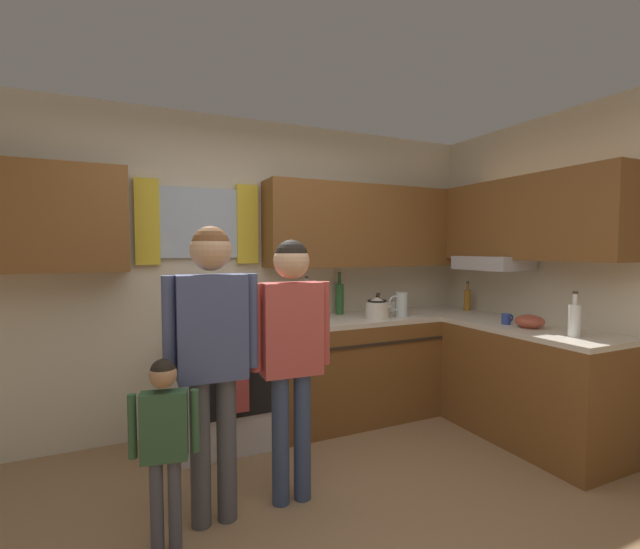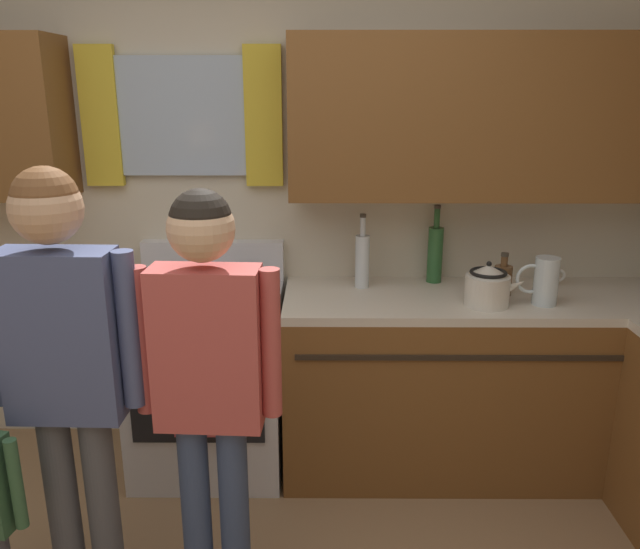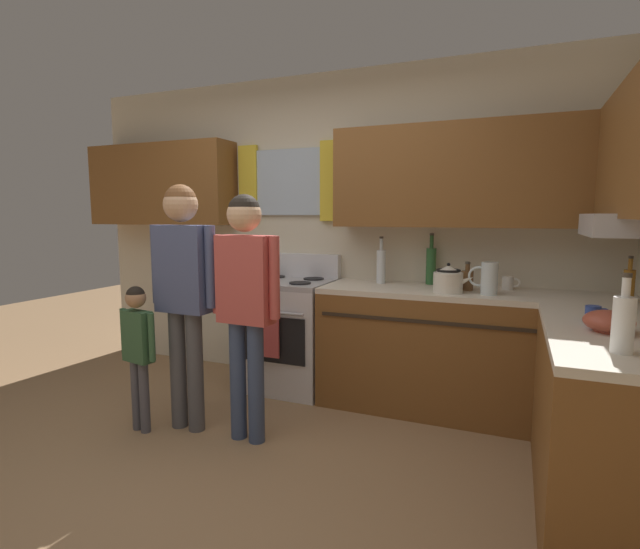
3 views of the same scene
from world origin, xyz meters
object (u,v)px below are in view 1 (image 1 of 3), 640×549
(stovetop_kettle, at_px, (377,308))
(mug_cobalt_blue, at_px, (507,319))
(bottle_squat_brown, at_px, (378,307))
(small_child, at_px, (164,433))
(bottle_milk_white, at_px, (574,319))
(water_pitcher, at_px, (401,304))
(bottle_oil_amber, at_px, (467,299))
(mug_ceramic_white, at_px, (394,306))
(bottle_tall_clear, at_px, (307,302))
(bottle_wine_green, at_px, (340,298))
(stove_oven, at_px, (224,383))
(adult_in_plaid, at_px, (291,339))
(adult_holding_child, at_px, (212,338))
(mixing_bowl, at_px, (530,322))

(stovetop_kettle, bearing_deg, mug_cobalt_blue, -40.45)
(bottle_squat_brown, bearing_deg, small_child, -149.69)
(bottle_milk_white, xyz_separation_m, water_pitcher, (-0.56, 1.25, -0.01))
(bottle_oil_amber, distance_m, small_child, 3.12)
(bottle_milk_white, distance_m, mug_ceramic_white, 1.59)
(bottle_milk_white, relative_size, bottle_tall_clear, 0.85)
(water_pitcher, bearing_deg, bottle_wine_green, 141.53)
(mug_cobalt_blue, relative_size, stovetop_kettle, 0.42)
(stove_oven, bearing_deg, mug_cobalt_blue, -21.25)
(bottle_tall_clear, distance_m, adult_in_plaid, 1.24)
(bottle_wine_green, bearing_deg, adult_holding_child, -139.39)
(bottle_wine_green, xyz_separation_m, water_pitcher, (0.44, -0.35, -0.04))
(mug_cobalt_blue, distance_m, small_child, 2.67)
(stovetop_kettle, relative_size, small_child, 0.28)
(adult_holding_child, bearing_deg, small_child, -150.35)
(bottle_squat_brown, height_order, adult_in_plaid, adult_in_plaid)
(bottle_wine_green, relative_size, adult_in_plaid, 0.25)
(bottle_squat_brown, distance_m, bottle_oil_amber, 0.97)
(mixing_bowl, bearing_deg, mug_ceramic_white, 110.92)
(stove_oven, relative_size, bottle_squat_brown, 5.37)
(mug_cobalt_blue, relative_size, mixing_bowl, 0.54)
(bottle_squat_brown, distance_m, mug_cobalt_blue, 1.08)
(bottle_oil_amber, xyz_separation_m, water_pitcher, (-0.81, -0.03, 0.00))
(bottle_milk_white, distance_m, mug_cobalt_blue, 0.56)
(bottle_milk_white, bearing_deg, adult_in_plaid, 168.25)
(mixing_bowl, relative_size, adult_in_plaid, 0.14)
(bottle_milk_white, relative_size, mixing_bowl, 1.46)
(adult_holding_child, bearing_deg, stovetop_kettle, 27.93)
(stovetop_kettle, bearing_deg, bottle_oil_amber, 2.59)
(bottle_oil_amber, relative_size, mixing_bowl, 1.34)
(bottle_tall_clear, height_order, bottle_oil_amber, bottle_tall_clear)
(bottle_wine_green, relative_size, stovetop_kettle, 1.44)
(bottle_tall_clear, distance_m, mug_cobalt_blue, 1.65)
(bottle_wine_green, relative_size, bottle_oil_amber, 1.38)
(stove_oven, distance_m, bottle_oil_amber, 2.44)
(bottle_tall_clear, height_order, mug_ceramic_white, bottle_tall_clear)
(bottle_milk_white, distance_m, water_pitcher, 1.36)
(bottle_tall_clear, height_order, stovetop_kettle, bottle_tall_clear)
(stovetop_kettle, bearing_deg, bottle_milk_white, -56.42)
(bottle_tall_clear, xyz_separation_m, mug_ceramic_white, (0.93, 0.03, -0.09))
(mug_cobalt_blue, bearing_deg, mug_ceramic_white, 112.81)
(mixing_bowl, height_order, adult_in_plaid, adult_in_plaid)
(mug_ceramic_white, distance_m, stovetop_kettle, 0.49)
(bottle_oil_amber, xyz_separation_m, small_child, (-2.91, -1.04, -0.40))
(bottle_milk_white, relative_size, stovetop_kettle, 1.14)
(bottle_milk_white, bearing_deg, small_child, 174.79)
(bottle_milk_white, height_order, bottle_oil_amber, bottle_milk_white)
(stove_oven, bearing_deg, bottle_oil_amber, -2.20)
(water_pitcher, relative_size, adult_holding_child, 0.14)
(bottle_squat_brown, height_order, bottle_tall_clear, bottle_tall_clear)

